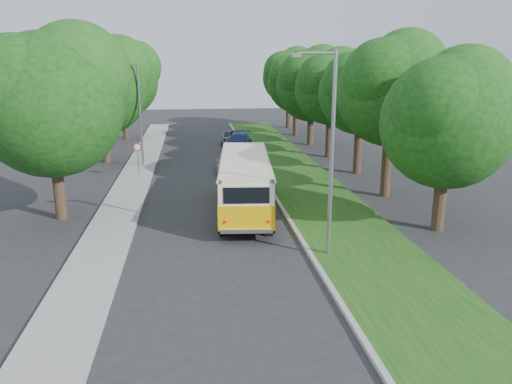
{
  "coord_description": "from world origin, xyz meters",
  "views": [
    {
      "loc": [
        -0.92,
        -20.61,
        7.63
      ],
      "look_at": [
        1.99,
        2.21,
        1.5
      ],
      "focal_mm": 35.0,
      "sensor_mm": 36.0,
      "label": 1
    }
  ],
  "objects": [
    {
      "name": "treeline",
      "position": [
        3.15,
        17.99,
        5.93
      ],
      "size": [
        24.27,
        41.91,
        9.46
      ],
      "color": "#332319",
      "rests_on": "ground"
    },
    {
      "name": "car_white",
      "position": [
        3.0,
        16.62,
        0.61
      ],
      "size": [
        2.31,
        3.94,
        1.23
      ],
      "primitive_type": "imported",
      "rotation": [
        0.0,
        0.0,
        -0.29
      ],
      "color": "silver",
      "rests_on": "ground"
    },
    {
      "name": "vintage_bus",
      "position": [
        1.66,
        4.0,
        1.45
      ],
      "size": [
        3.4,
        9.93,
        2.89
      ],
      "primitive_type": null,
      "rotation": [
        0.0,
        0.0,
        -0.09
      ],
      "color": "yellow",
      "rests_on": "ground"
    },
    {
      "name": "warning_sign",
      "position": [
        -4.5,
        11.98,
        1.71
      ],
      "size": [
        0.56,
        0.1,
        2.5
      ],
      "color": "gray",
      "rests_on": "ground"
    },
    {
      "name": "car_grey",
      "position": [
        2.69,
        25.3,
        0.61
      ],
      "size": [
        2.32,
        4.52,
        1.22
      ],
      "primitive_type": "imported",
      "rotation": [
        0.0,
        0.0,
        -0.07
      ],
      "color": "#5A5E62",
      "rests_on": "ground"
    },
    {
      "name": "ground",
      "position": [
        0.0,
        0.0,
        0.0
      ],
      "size": [
        120.0,
        120.0,
        0.0
      ],
      "primitive_type": "plane",
      "color": "#272729",
      "rests_on": "ground"
    },
    {
      "name": "car_silver",
      "position": [
        1.45,
        13.78,
        0.66
      ],
      "size": [
        1.81,
        3.97,
        1.32
      ],
      "primitive_type": "imported",
      "rotation": [
        0.0,
        0.0,
        -0.07
      ],
      "color": "#A8A8AD",
      "rests_on": "ground"
    },
    {
      "name": "lamppost_near",
      "position": [
        4.21,
        -2.5,
        4.37
      ],
      "size": [
        1.71,
        0.16,
        8.0
      ],
      "color": "gray",
      "rests_on": "ground"
    },
    {
      "name": "sidewalk",
      "position": [
        -4.8,
        5.0,
        0.06
      ],
      "size": [
        2.2,
        70.0,
        0.12
      ],
      "primitive_type": "cube",
      "color": "gray",
      "rests_on": "ground"
    },
    {
      "name": "curb",
      "position": [
        3.6,
        5.0,
        0.07
      ],
      "size": [
        0.2,
        70.0,
        0.15
      ],
      "primitive_type": "cube",
      "color": "gray",
      "rests_on": "ground"
    },
    {
      "name": "lamppost_far",
      "position": [
        -4.7,
        16.0,
        4.12
      ],
      "size": [
        1.71,
        0.16,
        7.5
      ],
      "color": "gray",
      "rests_on": "ground"
    },
    {
      "name": "car_blue",
      "position": [
        3.0,
        21.76,
        0.73
      ],
      "size": [
        2.83,
        5.31,
        1.46
      ],
      "primitive_type": "imported",
      "rotation": [
        0.0,
        0.0,
        -0.16
      ],
      "color": "navy",
      "rests_on": "ground"
    },
    {
      "name": "grass_verge",
      "position": [
        5.95,
        5.0,
        0.07
      ],
      "size": [
        4.5,
        70.0,
        0.13
      ],
      "primitive_type": "cube",
      "color": "#174713",
      "rests_on": "ground"
    }
  ]
}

